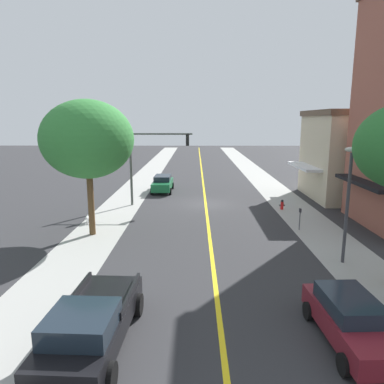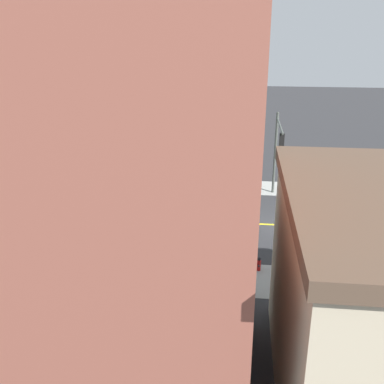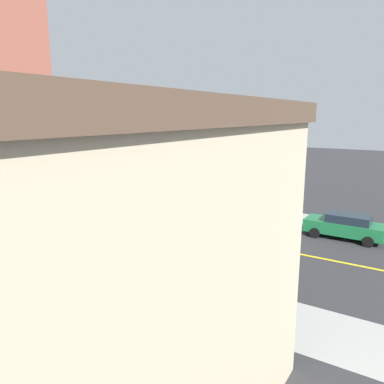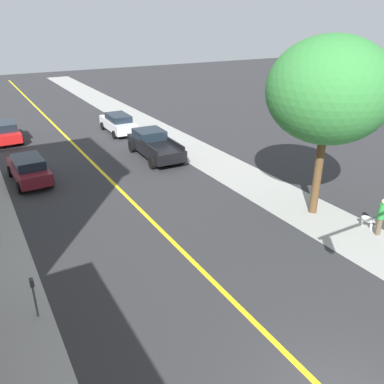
{
  "view_description": "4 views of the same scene",
  "coord_description": "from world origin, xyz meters",
  "px_view_note": "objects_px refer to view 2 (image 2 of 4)",
  "views": [
    {
      "loc": [
        0.87,
        29.93,
        7.05
      ],
      "look_at": [
        1.11,
        5.72,
        2.19
      ],
      "focal_mm": 33.8,
      "sensor_mm": 36.0,
      "label": 1
    },
    {
      "loc": [
        -27.9,
        3.06,
        12.67
      ],
      "look_at": [
        -0.64,
        6.07,
        2.34
      ],
      "focal_mm": 42.4,
      "sensor_mm": 36.0,
      "label": 2
    },
    {
      "loc": [
        -19.69,
        -9.43,
        7.56
      ],
      "look_at": [
        1.23,
        3.98,
        2.42
      ],
      "focal_mm": 34.95,
      "sensor_mm": 36.0,
      "label": 3
    },
    {
      "loc": [
        -6.58,
        -3.87,
        8.87
      ],
      "look_at": [
        0.71,
        8.82,
        2.35
      ],
      "focal_mm": 37.05,
      "sensor_mm": 36.0,
      "label": 4
    }
  ],
  "objects_px": {
    "street_tree_right_corner": "(175,114)",
    "fire_hydrant": "(259,264)",
    "small_dog": "(205,177)",
    "street_lamp": "(55,203)",
    "green_sedan_right_curb": "(355,195)",
    "parking_meter": "(159,248)",
    "traffic_light_mast": "(277,145)",
    "black_pickup_truck": "(25,182)",
    "pedestrian_green_shirt": "(213,171)"
  },
  "relations": [
    {
      "from": "street_tree_right_corner",
      "to": "fire_hydrant",
      "type": "xyz_separation_m",
      "value": [
        -13.36,
        -6.5,
        -5.49
      ]
    },
    {
      "from": "street_tree_right_corner",
      "to": "small_dog",
      "type": "distance_m",
      "value": 6.08
    },
    {
      "from": "street_lamp",
      "to": "green_sedan_right_curb",
      "type": "distance_m",
      "value": 21.27
    },
    {
      "from": "street_tree_right_corner",
      "to": "fire_hydrant",
      "type": "relative_size",
      "value": 10.25
    },
    {
      "from": "parking_meter",
      "to": "green_sedan_right_curb",
      "type": "xyz_separation_m",
      "value": [
        10.03,
        -12.76,
        -0.12
      ]
    },
    {
      "from": "traffic_light_mast",
      "to": "parking_meter",
      "type": "bearing_deg",
      "value": -33.42
    },
    {
      "from": "black_pickup_truck",
      "to": "fire_hydrant",
      "type": "bearing_deg",
      "value": 153.04
    },
    {
      "from": "street_tree_right_corner",
      "to": "fire_hydrant",
      "type": "height_order",
      "value": "street_tree_right_corner"
    },
    {
      "from": "traffic_light_mast",
      "to": "small_dog",
      "type": "relative_size",
      "value": 7.84
    },
    {
      "from": "fire_hydrant",
      "to": "pedestrian_green_shirt",
      "type": "bearing_deg",
      "value": 13.68
    },
    {
      "from": "street_lamp",
      "to": "green_sedan_right_curb",
      "type": "relative_size",
      "value": 1.24
    },
    {
      "from": "parking_meter",
      "to": "traffic_light_mast",
      "type": "bearing_deg",
      "value": -33.42
    },
    {
      "from": "parking_meter",
      "to": "street_lamp",
      "type": "bearing_deg",
      "value": 96.92
    },
    {
      "from": "street_lamp",
      "to": "green_sedan_right_curb",
      "type": "height_order",
      "value": "street_lamp"
    },
    {
      "from": "fire_hydrant",
      "to": "traffic_light_mast",
      "type": "distance_m",
      "value": 11.44
    },
    {
      "from": "fire_hydrant",
      "to": "pedestrian_green_shirt",
      "type": "relative_size",
      "value": 0.47
    },
    {
      "from": "fire_hydrant",
      "to": "street_lamp",
      "type": "relative_size",
      "value": 0.14
    },
    {
      "from": "street_tree_right_corner",
      "to": "small_dog",
      "type": "relative_size",
      "value": 10.14
    },
    {
      "from": "black_pickup_truck",
      "to": "pedestrian_green_shirt",
      "type": "relative_size",
      "value": 3.29
    },
    {
      "from": "pedestrian_green_shirt",
      "to": "street_tree_right_corner",
      "type": "bearing_deg",
      "value": -111.48
    },
    {
      "from": "fire_hydrant",
      "to": "street_lamp",
      "type": "height_order",
      "value": "street_lamp"
    },
    {
      "from": "green_sedan_right_curb",
      "to": "black_pickup_truck",
      "type": "xyz_separation_m",
      "value": [
        -0.07,
        25.29,
        0.04
      ]
    },
    {
      "from": "parking_meter",
      "to": "street_lamp",
      "type": "distance_m",
      "value": 6.07
    },
    {
      "from": "street_lamp",
      "to": "small_dog",
      "type": "xyz_separation_m",
      "value": [
        14.85,
        -6.82,
        -3.23
      ]
    },
    {
      "from": "traffic_light_mast",
      "to": "pedestrian_green_shirt",
      "type": "relative_size",
      "value": 3.69
    },
    {
      "from": "street_tree_right_corner",
      "to": "street_lamp",
      "type": "xyz_separation_m",
      "value": [
        -13.85,
        4.4,
        -2.26
      ]
    },
    {
      "from": "traffic_light_mast",
      "to": "street_lamp",
      "type": "distance_m",
      "value": 16.65
    },
    {
      "from": "small_dog",
      "to": "black_pickup_truck",
      "type": "bearing_deg",
      "value": -165.72
    },
    {
      "from": "traffic_light_mast",
      "to": "pedestrian_green_shirt",
      "type": "distance_m",
      "value": 6.91
    },
    {
      "from": "fire_hydrant",
      "to": "green_sedan_right_curb",
      "type": "relative_size",
      "value": 0.17
    },
    {
      "from": "fire_hydrant",
      "to": "traffic_light_mast",
      "type": "height_order",
      "value": "traffic_light_mast"
    },
    {
      "from": "parking_meter",
      "to": "pedestrian_green_shirt",
      "type": "distance_m",
      "value": 14.2
    },
    {
      "from": "street_lamp",
      "to": "black_pickup_truck",
      "type": "height_order",
      "value": "street_lamp"
    },
    {
      "from": "street_tree_right_corner",
      "to": "black_pickup_truck",
      "type": "relative_size",
      "value": 1.45
    },
    {
      "from": "street_tree_right_corner",
      "to": "traffic_light_mast",
      "type": "xyz_separation_m",
      "value": [
        -2.69,
        -7.94,
        -1.62
      ]
    },
    {
      "from": "parking_meter",
      "to": "fire_hydrant",
      "type": "bearing_deg",
      "value": -91.7
    },
    {
      "from": "street_tree_right_corner",
      "to": "green_sedan_right_curb",
      "type": "height_order",
      "value": "street_tree_right_corner"
    },
    {
      "from": "fire_hydrant",
      "to": "green_sedan_right_curb",
      "type": "xyz_separation_m",
      "value": [
        10.19,
        -7.28,
        0.43
      ]
    },
    {
      "from": "fire_hydrant",
      "to": "black_pickup_truck",
      "type": "xyz_separation_m",
      "value": [
        10.12,
        18.01,
        0.47
      ]
    },
    {
      "from": "street_tree_right_corner",
      "to": "green_sedan_right_curb",
      "type": "relative_size",
      "value": 1.76
    },
    {
      "from": "street_lamp",
      "to": "pedestrian_green_shirt",
      "type": "relative_size",
      "value": 3.35
    },
    {
      "from": "street_tree_right_corner",
      "to": "parking_meter",
      "type": "distance_m",
      "value": 14.12
    },
    {
      "from": "green_sedan_right_curb",
      "to": "small_dog",
      "type": "relative_size",
      "value": 5.75
    },
    {
      "from": "green_sedan_right_curb",
      "to": "pedestrian_green_shirt",
      "type": "xyz_separation_m",
      "value": [
        4.02,
        10.74,
        0.09
      ]
    },
    {
      "from": "street_lamp",
      "to": "parking_meter",
      "type": "bearing_deg",
      "value": -83.08
    },
    {
      "from": "fire_hydrant",
      "to": "traffic_light_mast",
      "type": "xyz_separation_m",
      "value": [
        10.67,
        -1.45,
        3.87
      ]
    },
    {
      "from": "pedestrian_green_shirt",
      "to": "small_dog",
      "type": "relative_size",
      "value": 2.12
    },
    {
      "from": "pedestrian_green_shirt",
      "to": "fire_hydrant",
      "type": "bearing_deg",
      "value": -23.54
    },
    {
      "from": "parking_meter",
      "to": "green_sedan_right_curb",
      "type": "bearing_deg",
      "value": -51.85
    },
    {
      "from": "small_dog",
      "to": "traffic_light_mast",
      "type": "bearing_deg",
      "value": -36.29
    }
  ]
}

